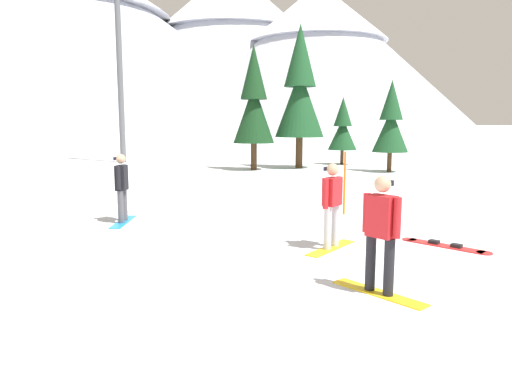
{
  "coord_description": "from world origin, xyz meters",
  "views": [
    {
      "loc": [
        1.77,
        -6.6,
        2.5
      ],
      "look_at": [
        1.6,
        3.75,
        1.0
      ],
      "focal_mm": 33.77,
      "sensor_mm": 36.0,
      "label": 1
    }
  ],
  "objects_px": {
    "pine_tree_tall": "(391,122)",
    "snowboarder_midground": "(332,204)",
    "snowboarder_foreground": "(381,232)",
    "trail_marker_pole": "(345,183)",
    "snowboarder_background": "(122,187)",
    "pine_tree_broad": "(300,90)",
    "pine_tree_slender": "(343,128)",
    "ski_lift_tower": "(120,62)",
    "pine_tree_young": "(254,103)",
    "loose_snowboard_far_spare": "(445,245)"
  },
  "relations": [
    {
      "from": "trail_marker_pole",
      "to": "snowboarder_midground",
      "type": "bearing_deg",
      "value": -103.16
    },
    {
      "from": "snowboarder_foreground",
      "to": "pine_tree_young",
      "type": "bearing_deg",
      "value": 96.85
    },
    {
      "from": "snowboarder_foreground",
      "to": "trail_marker_pole",
      "type": "distance_m",
      "value": 6.21
    },
    {
      "from": "pine_tree_broad",
      "to": "pine_tree_slender",
      "type": "xyz_separation_m",
      "value": [
        2.74,
        2.33,
        -2.04
      ]
    },
    {
      "from": "pine_tree_tall",
      "to": "pine_tree_young",
      "type": "height_order",
      "value": "pine_tree_young"
    },
    {
      "from": "snowboarder_background",
      "to": "pine_tree_young",
      "type": "distance_m",
      "value": 14.14
    },
    {
      "from": "snowboarder_background",
      "to": "trail_marker_pole",
      "type": "xyz_separation_m",
      "value": [
        5.75,
        1.16,
        -0.05
      ]
    },
    {
      "from": "pine_tree_broad",
      "to": "pine_tree_slender",
      "type": "relative_size",
      "value": 1.94
    },
    {
      "from": "snowboarder_midground",
      "to": "pine_tree_slender",
      "type": "bearing_deg",
      "value": 80.33
    },
    {
      "from": "snowboarder_background",
      "to": "loose_snowboard_far_spare",
      "type": "relative_size",
      "value": 1.11
    },
    {
      "from": "snowboarder_midground",
      "to": "pine_tree_young",
      "type": "height_order",
      "value": "pine_tree_young"
    },
    {
      "from": "snowboarder_foreground",
      "to": "trail_marker_pole",
      "type": "bearing_deg",
      "value": 85.38
    },
    {
      "from": "snowboarder_foreground",
      "to": "pine_tree_slender",
      "type": "distance_m",
      "value": 22.29
    },
    {
      "from": "pine_tree_young",
      "to": "trail_marker_pole",
      "type": "bearing_deg",
      "value": -77.57
    },
    {
      "from": "snowboarder_midground",
      "to": "pine_tree_young",
      "type": "relative_size",
      "value": 0.26
    },
    {
      "from": "trail_marker_pole",
      "to": "snowboarder_background",
      "type": "bearing_deg",
      "value": -168.6
    },
    {
      "from": "ski_lift_tower",
      "to": "trail_marker_pole",
      "type": "bearing_deg",
      "value": -57.26
    },
    {
      "from": "pine_tree_tall",
      "to": "snowboarder_foreground",
      "type": "bearing_deg",
      "value": -104.82
    },
    {
      "from": "pine_tree_tall",
      "to": "snowboarder_midground",
      "type": "bearing_deg",
      "value": -108.38
    },
    {
      "from": "pine_tree_young",
      "to": "loose_snowboard_far_spare",
      "type": "bearing_deg",
      "value": -75.05
    },
    {
      "from": "snowboarder_background",
      "to": "snowboarder_midground",
      "type": "bearing_deg",
      "value": -26.74
    },
    {
      "from": "snowboarder_midground",
      "to": "ski_lift_tower",
      "type": "height_order",
      "value": "ski_lift_tower"
    },
    {
      "from": "snowboarder_foreground",
      "to": "ski_lift_tower",
      "type": "xyz_separation_m",
      "value": [
        -10.6,
        23.45,
        5.22
      ]
    },
    {
      "from": "loose_snowboard_far_spare",
      "to": "snowboarder_background",
      "type": "bearing_deg",
      "value": 162.6
    },
    {
      "from": "snowboarder_midground",
      "to": "pine_tree_broad",
      "type": "relative_size",
      "value": 0.22
    },
    {
      "from": "snowboarder_foreground",
      "to": "pine_tree_tall",
      "type": "distance_m",
      "value": 18.37
    },
    {
      "from": "pine_tree_tall",
      "to": "pine_tree_broad",
      "type": "distance_m",
      "value": 5.18
    },
    {
      "from": "snowboarder_foreground",
      "to": "snowboarder_midground",
      "type": "xyz_separation_m",
      "value": [
        -0.35,
        2.56,
        -0.03
      ]
    },
    {
      "from": "snowboarder_foreground",
      "to": "pine_tree_broad",
      "type": "height_order",
      "value": "pine_tree_broad"
    },
    {
      "from": "snowboarder_foreground",
      "to": "pine_tree_tall",
      "type": "bearing_deg",
      "value": 75.18
    },
    {
      "from": "snowboarder_foreground",
      "to": "loose_snowboard_far_spare",
      "type": "height_order",
      "value": "snowboarder_foreground"
    },
    {
      "from": "snowboarder_midground",
      "to": "pine_tree_slender",
      "type": "height_order",
      "value": "pine_tree_slender"
    },
    {
      "from": "pine_tree_broad",
      "to": "snowboarder_foreground",
      "type": "bearing_deg",
      "value": -90.69
    },
    {
      "from": "trail_marker_pole",
      "to": "pine_tree_young",
      "type": "relative_size",
      "value": 0.27
    },
    {
      "from": "snowboarder_foreground",
      "to": "snowboarder_background",
      "type": "bearing_deg",
      "value": 136.22
    },
    {
      "from": "loose_snowboard_far_spare",
      "to": "pine_tree_slender",
      "type": "relative_size",
      "value": 0.39
    },
    {
      "from": "loose_snowboard_far_spare",
      "to": "ski_lift_tower",
      "type": "xyz_separation_m",
      "value": [
        -12.59,
        20.69,
        6.13
      ]
    },
    {
      "from": "pine_tree_young",
      "to": "ski_lift_tower",
      "type": "distance_m",
      "value": 10.02
    },
    {
      "from": "snowboarder_midground",
      "to": "snowboarder_background",
      "type": "distance_m",
      "value": 5.48
    },
    {
      "from": "pine_tree_slender",
      "to": "pine_tree_tall",
      "type": "bearing_deg",
      "value": -68.64
    },
    {
      "from": "snowboarder_background",
      "to": "loose_snowboard_far_spare",
      "type": "xyz_separation_m",
      "value": [
        7.24,
        -2.27,
        -0.89
      ]
    },
    {
      "from": "snowboarder_foreground",
      "to": "snowboarder_background",
      "type": "xyz_separation_m",
      "value": [
        -5.25,
        5.03,
        -0.02
      ]
    },
    {
      "from": "snowboarder_foreground",
      "to": "snowboarder_midground",
      "type": "bearing_deg",
      "value": 97.74
    },
    {
      "from": "trail_marker_pole",
      "to": "pine_tree_young",
      "type": "bearing_deg",
      "value": 102.43
    },
    {
      "from": "snowboarder_midground",
      "to": "snowboarder_foreground",
      "type": "bearing_deg",
      "value": -82.26
    },
    {
      "from": "snowboarder_background",
      "to": "pine_tree_tall",
      "type": "height_order",
      "value": "pine_tree_tall"
    },
    {
      "from": "snowboarder_background",
      "to": "pine_tree_slender",
      "type": "distance_m",
      "value": 18.95
    },
    {
      "from": "pine_tree_young",
      "to": "pine_tree_slender",
      "type": "height_order",
      "value": "pine_tree_young"
    },
    {
      "from": "pine_tree_tall",
      "to": "pine_tree_young",
      "type": "distance_m",
      "value": 7.05
    },
    {
      "from": "snowboarder_midground",
      "to": "pine_tree_tall",
      "type": "distance_m",
      "value": 16.02
    }
  ]
}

